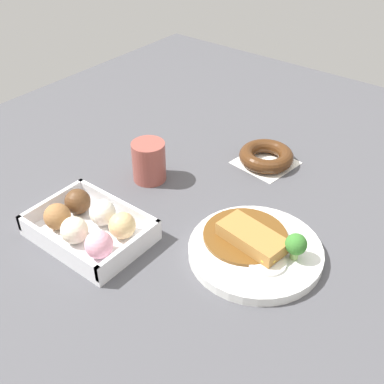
% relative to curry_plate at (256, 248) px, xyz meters
% --- Properties ---
extents(ground_plane, '(1.60, 1.60, 0.00)m').
position_rel_curry_plate_xyz_m(ground_plane, '(0.07, -0.03, -0.02)').
color(ground_plane, '#4C4C51').
extents(curry_plate, '(0.23, 0.23, 0.07)m').
position_rel_curry_plate_xyz_m(curry_plate, '(0.00, 0.00, 0.00)').
color(curry_plate, white).
rests_on(curry_plate, ground_plane).
extents(donut_box, '(0.21, 0.15, 0.06)m').
position_rel_curry_plate_xyz_m(donut_box, '(0.26, 0.15, 0.01)').
color(donut_box, white).
rests_on(donut_box, ground_plane).
extents(chocolate_ring_donut, '(0.13, 0.13, 0.03)m').
position_rel_curry_plate_xyz_m(chocolate_ring_donut, '(0.14, -0.27, 0.00)').
color(chocolate_ring_donut, white).
rests_on(chocolate_ring_donut, ground_plane).
extents(coffee_mug, '(0.07, 0.07, 0.09)m').
position_rel_curry_plate_xyz_m(coffee_mug, '(0.30, -0.06, 0.03)').
color(coffee_mug, '#9E4C42').
rests_on(coffee_mug, ground_plane).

